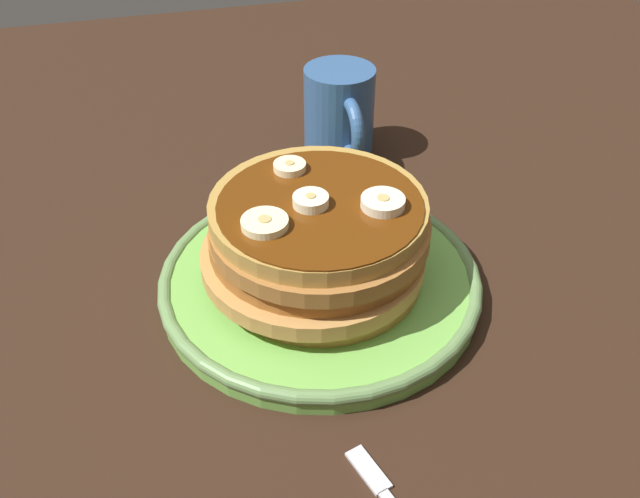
% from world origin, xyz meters
% --- Properties ---
extents(ground_plane, '(1.40, 1.40, 0.03)m').
position_xyz_m(ground_plane, '(0.00, 0.00, -0.01)').
color(ground_plane, black).
extents(plate, '(0.26, 0.26, 0.02)m').
position_xyz_m(plate, '(0.00, 0.00, 0.01)').
color(plate, '#72B74C').
rests_on(plate, ground_plane).
extents(pancake_stack, '(0.18, 0.18, 0.07)m').
position_xyz_m(pancake_stack, '(-0.00, -0.00, 0.05)').
color(pancake_stack, '#AC7632').
rests_on(pancake_stack, plate).
extents(banana_slice_0, '(0.03, 0.03, 0.01)m').
position_xyz_m(banana_slice_0, '(0.00, -0.01, 0.09)').
color(banana_slice_0, '#F3EFC1').
rests_on(banana_slice_0, pancake_stack).
extents(banana_slice_1, '(0.03, 0.03, 0.01)m').
position_xyz_m(banana_slice_1, '(-0.05, -0.01, 0.09)').
color(banana_slice_1, '#FBE7B2').
rests_on(banana_slice_1, pancake_stack).
extents(banana_slice_2, '(0.03, 0.03, 0.01)m').
position_xyz_m(banana_slice_2, '(0.02, 0.04, 0.09)').
color(banana_slice_2, '#F0E5C3').
rests_on(banana_slice_2, pancake_stack).
extents(banana_slice_3, '(0.03, 0.03, 0.01)m').
position_xyz_m(banana_slice_3, '(0.02, -0.05, 0.09)').
color(banana_slice_3, '#F5F1B4').
rests_on(banana_slice_3, pancake_stack).
extents(coffee_mug, '(0.11, 0.07, 0.09)m').
position_xyz_m(coffee_mug, '(-0.21, 0.08, 0.05)').
color(coffee_mug, '#33598C').
rests_on(coffee_mug, ground_plane).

